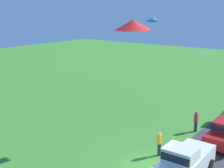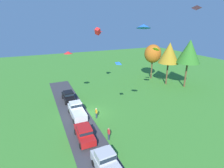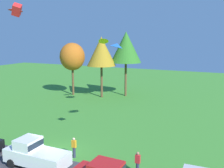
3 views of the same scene
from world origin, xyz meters
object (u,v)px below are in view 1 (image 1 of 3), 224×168
Objects in this scene: person_on_lawn at (196,121)px; kite_delta_topmost at (133,25)px; person_watching_sky at (159,143)px; car_pickup_by_flagpole at (184,161)px; kite_diamond_high_left at (153,19)px.

kite_delta_topmost is (-12.53, -1.94, 8.33)m from person_on_lawn.
person_on_lawn is 15.17m from kite_delta_topmost.
person_watching_sky is at bearing 176.74° from person_on_lawn.
car_pickup_by_flagpole is at bearing -3.82° from kite_delta_topmost.
car_pickup_by_flagpole is at bearing -132.01° from kite_diamond_high_left.
person_on_lawn is at bearing -3.26° from person_watching_sky.
person_watching_sky is at bearing 17.97° from kite_delta_topmost.
kite_diamond_high_left is at bearing 47.99° from car_pickup_by_flagpole.
person_watching_sky is 1.16× the size of kite_delta_topmost.
person_watching_sky is at bearing -138.85° from kite_diamond_high_left.
car_pickup_by_flagpole is 2.93× the size of person_on_lawn.
person_watching_sky is 2.01× the size of kite_diamond_high_left.
kite_diamond_high_left reaches higher than person_watching_sky.
kite_delta_topmost is at bearing -171.20° from person_on_lawn.
kite_delta_topmost is at bearing -162.03° from person_watching_sky.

